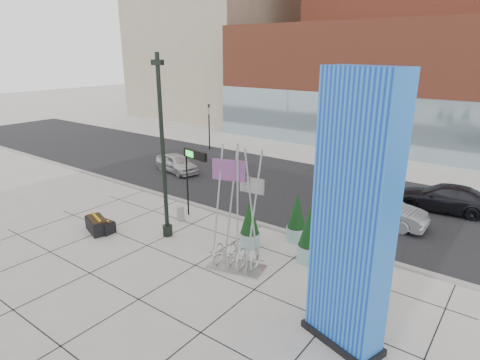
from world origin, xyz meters
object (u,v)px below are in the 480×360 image
Objects in this scene: lamp_post at (164,167)px; overhead_street_sign at (195,160)px; car_white_west at (177,163)px; concrete_bollard at (181,214)px; blue_pylon at (352,223)px; public_art_sculpture at (237,238)px; car_silver_mid at (381,210)px.

lamp_post reaches higher than overhead_street_sign.
car_white_west is at bearing 132.76° from lamp_post.
overhead_street_sign is (0.44, 0.80, 2.84)m from concrete_bollard.
overhead_street_sign is at bearing 61.30° from concrete_bollard.
blue_pylon is 11.07m from overhead_street_sign.
blue_pylon is 10.68× the size of concrete_bollard.
concrete_bollard is (-5.29, 2.10, -0.98)m from public_art_sculpture.
car_white_west is (-11.80, 8.30, -0.69)m from public_art_sculpture.
blue_pylon is at bearing -167.78° from car_silver_mid.
public_art_sculpture is 14.44m from car_white_west.
car_white_west is at bearing 136.40° from concrete_bollard.
lamp_post is 11.19m from car_silver_mid.
blue_pylon is at bearing -11.49° from lamp_post.
public_art_sculpture is 8.65m from car_silver_mid.
concrete_bollard is 0.19× the size of car_white_west.
car_silver_mid is at bearing 44.30° from lamp_post.
blue_pylon is at bearing -19.19° from concrete_bollard.
lamp_post is 5.00m from public_art_sculpture.
blue_pylon reaches higher than car_white_west.
concrete_bollard is 8.99m from car_white_west.
overhead_street_sign is 9.16m from car_white_west.
car_silver_mid is (15.05, -0.31, 0.07)m from car_white_west.
lamp_post is 2.15× the size of car_white_west.
concrete_bollard is at bearing 145.35° from public_art_sculpture.
car_white_west is at bearing 131.88° from public_art_sculpture.
blue_pylon is 19.97m from car_white_west.
car_white_west is 15.06m from car_silver_mid.
public_art_sculpture is at bearing -112.72° from car_white_west.
car_silver_mid reaches higher than concrete_bollard.
concrete_bollard is (-10.54, 3.67, -3.58)m from blue_pylon.
lamp_post reaches higher than car_white_west.
overhead_street_sign is at bearing 122.59° from car_silver_mid.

